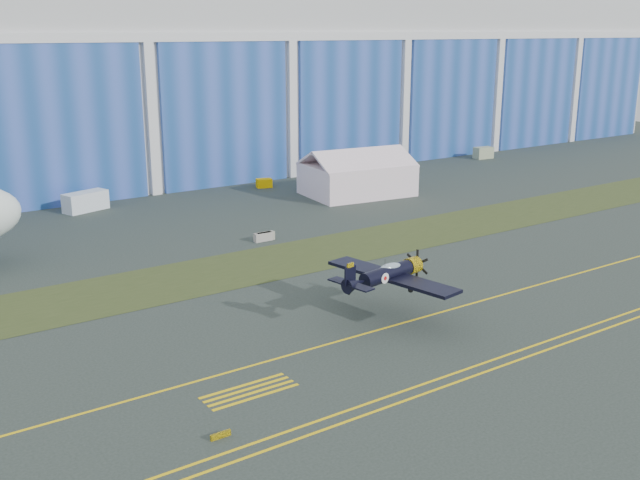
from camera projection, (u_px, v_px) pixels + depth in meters
ground at (390, 297)px, 62.41m from camera, size 260.00×260.00×0.00m
grass_median at (298, 257)px, 73.49m from camera, size 260.00×10.00×0.02m
hangar at (93, 74)px, 115.18m from camera, size 220.00×45.70×30.00m
taxiway_centreline at (431, 315)px, 58.45m from camera, size 200.00×0.20×0.02m
edge_line_near at (526, 357)px, 50.94m from camera, size 80.00×0.20×0.02m
edge_line_far at (515, 352)px, 51.73m from camera, size 80.00×0.20×0.02m
hold_short_ladder at (249, 391)px, 46.14m from camera, size 6.00×2.40×0.02m
guard_board_left at (221, 435)px, 40.82m from camera, size 1.20×0.15×0.35m
warbird at (387, 274)px, 57.00m from camera, size 11.48×13.12×3.47m
tent at (357, 171)px, 100.52m from camera, size 14.82×11.65×6.35m
shipping_container at (86, 201)px, 91.90m from camera, size 5.84×3.71×2.36m
tug at (264, 183)px, 105.73m from camera, size 2.41×1.87×1.24m
gse_box at (483, 153)px, 129.54m from camera, size 3.45×2.10×1.97m
barrier_a at (263, 237)px, 78.87m from camera, size 2.01×0.62×0.90m
barrier_b at (265, 236)px, 79.12m from camera, size 2.03×0.71×0.90m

